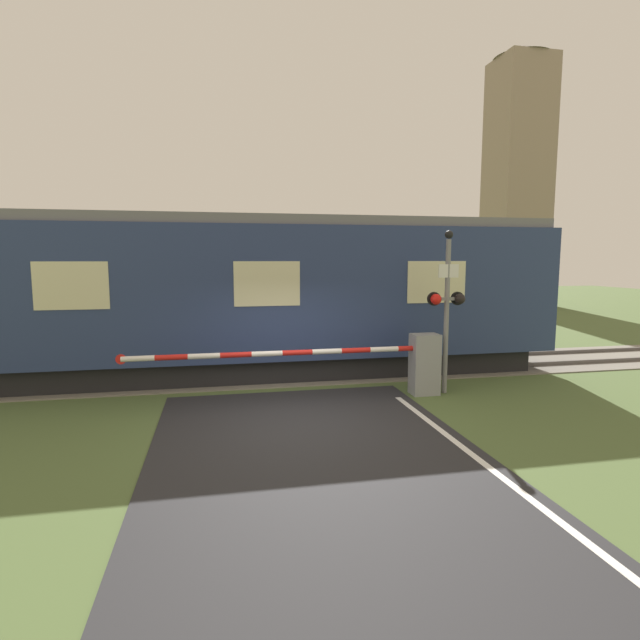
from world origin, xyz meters
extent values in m
plane|color=#4C6033|center=(0.00, 0.00, 0.00)|extent=(80.00, 80.00, 0.00)
cube|color=slate|center=(0.00, 3.96, 0.01)|extent=(36.00, 3.20, 0.03)
cube|color=#595451|center=(0.00, 3.24, 0.08)|extent=(36.00, 0.08, 0.10)
cube|color=#595451|center=(0.00, 4.68, 0.08)|extent=(36.00, 0.08, 0.10)
cube|color=black|center=(-0.33, 3.96, 0.30)|extent=(13.87, 2.55, 0.60)
cube|color=navy|center=(-0.33, 3.96, 2.19)|extent=(15.08, 3.00, 3.19)
cube|color=slate|center=(-0.33, 3.96, 3.91)|extent=(14.78, 2.76, 0.24)
cube|color=beige|center=(3.82, 2.45, 2.43)|extent=(1.51, 0.02, 1.02)
cube|color=beige|center=(-0.33, 2.45, 2.43)|extent=(1.51, 0.02, 1.02)
cube|color=beige|center=(-4.48, 2.45, 2.43)|extent=(1.51, 0.02, 1.02)
cube|color=gray|center=(3.02, 1.23, 0.68)|extent=(0.60, 0.44, 1.35)
cylinder|color=gray|center=(3.02, 1.23, 1.05)|extent=(0.16, 0.16, 0.18)
cylinder|color=red|center=(2.70, 1.23, 1.05)|extent=(0.63, 0.11, 0.11)
cylinder|color=white|center=(2.07, 1.23, 1.05)|extent=(0.63, 0.11, 0.11)
cylinder|color=red|center=(1.43, 1.23, 1.05)|extent=(0.63, 0.11, 0.11)
cylinder|color=white|center=(0.80, 1.23, 1.05)|extent=(0.63, 0.11, 0.11)
cylinder|color=red|center=(0.16, 1.23, 1.05)|extent=(0.63, 0.11, 0.11)
cylinder|color=white|center=(-0.47, 1.23, 1.05)|extent=(0.63, 0.11, 0.11)
cylinder|color=red|center=(-1.11, 1.23, 1.05)|extent=(0.63, 0.11, 0.11)
cylinder|color=white|center=(-1.74, 1.23, 1.05)|extent=(0.63, 0.11, 0.11)
cylinder|color=red|center=(-2.38, 1.23, 1.05)|extent=(0.63, 0.11, 0.11)
cylinder|color=white|center=(-3.01, 1.23, 1.05)|extent=(0.63, 0.11, 0.11)
cylinder|color=red|center=(-3.33, 1.23, 1.05)|extent=(0.20, 0.02, 0.20)
cylinder|color=gray|center=(3.51, 1.24, 1.71)|extent=(0.11, 0.11, 3.42)
cube|color=gray|center=(3.51, 1.24, 2.12)|extent=(0.68, 0.07, 0.07)
sphere|color=red|center=(3.23, 1.19, 2.12)|extent=(0.24, 0.24, 0.24)
sphere|color=black|center=(3.79, 1.19, 2.12)|extent=(0.24, 0.24, 0.24)
cylinder|color=black|center=(3.23, 1.30, 2.12)|extent=(0.30, 0.06, 0.30)
cylinder|color=black|center=(3.79, 1.30, 2.12)|extent=(0.30, 0.06, 0.30)
cube|color=white|center=(3.51, 1.20, 2.74)|extent=(0.46, 0.02, 0.29)
sphere|color=black|center=(3.51, 1.24, 3.52)|extent=(0.18, 0.18, 0.18)
cube|color=gray|center=(18.15, 21.62, 7.91)|extent=(3.36, 3.36, 15.81)
cone|color=brown|center=(18.15, 21.62, 16.21)|extent=(3.70, 3.70, 0.80)
camera|label=1|loc=(-1.44, -8.93, 3.00)|focal=28.00mm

